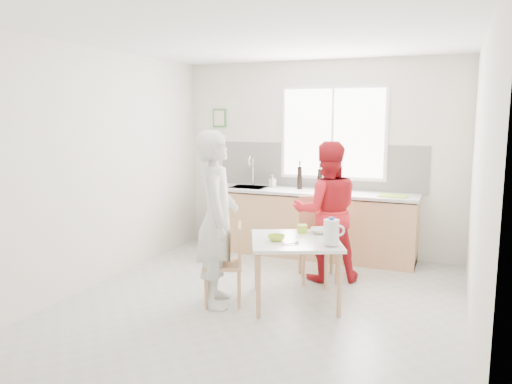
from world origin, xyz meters
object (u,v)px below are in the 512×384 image
(dining_table, at_px, (295,246))
(milk_jug, at_px, (332,232))
(chair_far, at_px, (318,234))
(person_white, at_px, (217,219))
(wine_bottle_a, at_px, (300,178))
(person_red, at_px, (327,211))
(bowl_white, at_px, (321,231))
(chair_left, at_px, (229,260))
(bowl_green, at_px, (276,238))
(wine_bottle_b, at_px, (320,180))

(dining_table, bearing_deg, milk_jug, -17.93)
(dining_table, bearing_deg, chair_far, 90.08)
(chair_far, bearing_deg, person_white, -144.46)
(milk_jug, xyz_separation_m, wine_bottle_a, (-0.93, 1.98, 0.25))
(dining_table, bearing_deg, person_red, 82.83)
(dining_table, relative_size, person_red, 0.71)
(bowl_white, bearing_deg, wine_bottle_a, 115.00)
(chair_left, bearing_deg, dining_table, 90.00)
(person_white, bearing_deg, dining_table, -90.00)
(chair_left, distance_m, wine_bottle_a, 2.21)
(chair_far, height_order, bowl_green, chair_far)
(chair_far, distance_m, wine_bottle_b, 1.11)
(bowl_green, relative_size, milk_jug, 0.66)
(chair_left, xyz_separation_m, wine_bottle_a, (0.11, 2.12, 0.62))
(bowl_green, distance_m, wine_bottle_a, 2.04)
(person_white, distance_m, wine_bottle_b, 2.22)
(person_red, xyz_separation_m, wine_bottle_b, (-0.34, 0.97, 0.24))
(chair_far, xyz_separation_m, bowl_green, (-0.16, -1.02, 0.17))
(chair_left, bearing_deg, bowl_white, 104.22)
(bowl_white, bearing_deg, dining_table, -117.10)
(person_red, relative_size, wine_bottle_a, 5.16)
(person_red, distance_m, bowl_white, 0.54)
(chair_far, distance_m, wine_bottle_a, 1.21)
(person_white, relative_size, milk_jug, 6.74)
(milk_jug, height_order, wine_bottle_a, wine_bottle_a)
(chair_left, relative_size, bowl_white, 3.84)
(bowl_white, bearing_deg, person_red, 97.49)
(wine_bottle_a, relative_size, wine_bottle_b, 1.07)
(dining_table, height_order, milk_jug, milk_jug)
(chair_left, xyz_separation_m, person_red, (0.74, 1.14, 0.36))
(dining_table, height_order, bowl_white, bowl_white)
(bowl_green, relative_size, wine_bottle_a, 0.55)
(dining_table, distance_m, wine_bottle_b, 1.91)
(bowl_green, bearing_deg, wine_bottle_a, 100.29)
(milk_jug, bearing_deg, person_white, 165.98)
(chair_far, xyz_separation_m, wine_bottle_b, (-0.23, 0.95, 0.53))
(bowl_green, bearing_deg, dining_table, 37.13)
(dining_table, bearing_deg, bowl_green, -142.87)
(bowl_green, bearing_deg, bowl_white, 54.05)
(person_white, bearing_deg, chair_far, -54.46)
(person_red, height_order, bowl_green, person_red)
(person_red, distance_m, bowl_green, 1.04)
(person_white, relative_size, person_red, 1.09)
(milk_jug, relative_size, wine_bottle_b, 0.89)
(person_white, bearing_deg, chair_left, -90.00)
(bowl_green, distance_m, bowl_white, 0.58)
(milk_jug, relative_size, wine_bottle_a, 0.84)
(chair_left, bearing_deg, wine_bottle_a, 153.98)
(chair_far, relative_size, person_red, 0.59)
(chair_far, bearing_deg, wine_bottle_a, 95.56)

